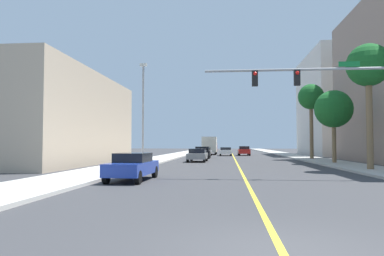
{
  "coord_description": "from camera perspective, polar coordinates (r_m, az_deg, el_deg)",
  "views": [
    {
      "loc": [
        -0.93,
        -6.34,
        1.85
      ],
      "look_at": [
        -3.76,
        23.03,
        3.14
      ],
      "focal_mm": 34.08,
      "sensor_mm": 36.0,
      "label": 1
    }
  ],
  "objects": [
    {
      "name": "ground",
      "position": [
        48.38,
        6.63,
        -4.68
      ],
      "size": [
        192.0,
        192.0,
        0.0
      ],
      "primitive_type": "plane",
      "color": "#38383A"
    },
    {
      "name": "sidewalk_left",
      "position": [
        49.04,
        -4.01,
        -4.57
      ],
      "size": [
        3.82,
        168.0,
        0.15
      ],
      "primitive_type": "cube",
      "color": "beige",
      "rests_on": "ground"
    },
    {
      "name": "sidewalk_right",
      "position": [
        49.38,
        17.19,
        -4.45
      ],
      "size": [
        3.82,
        168.0,
        0.15
      ],
      "primitive_type": "cube",
      "color": "#B2ADA3",
      "rests_on": "ground"
    },
    {
      "name": "lane_marking_center",
      "position": [
        48.38,
        6.63,
        -4.67
      ],
      "size": [
        0.16,
        144.0,
        0.01
      ],
      "primitive_type": "cube",
      "color": "yellow",
      "rests_on": "ground"
    },
    {
      "name": "building_left_near",
      "position": [
        36.4,
        -21.91,
        1.26
      ],
      "size": [
        10.62,
        21.12,
        8.24
      ],
      "primitive_type": "cube",
      "color": "tan",
      "rests_on": "ground"
    },
    {
      "name": "building_right_far",
      "position": [
        65.32,
        22.87,
        3.36
      ],
      "size": [
        12.34,
        18.85,
        16.6
      ],
      "primitive_type": "cube",
      "color": "silver",
      "rests_on": "ground"
    },
    {
      "name": "traffic_signal_mast",
      "position": [
        20.93,
        20.72,
        5.46
      ],
      "size": [
        9.76,
        0.36,
        6.28
      ],
      "color": "gray",
      "rests_on": "sidewalk_right"
    },
    {
      "name": "street_lamp",
      "position": [
        29.43,
        -7.66,
        3.0
      ],
      "size": [
        0.56,
        0.28,
        8.17
      ],
      "color": "gray",
      "rests_on": "sidewalk_left"
    },
    {
      "name": "palm_near",
      "position": [
        27.94,
        25.87,
        8.51
      ],
      "size": [
        2.92,
        2.92,
        8.56
      ],
      "color": "brown",
      "rests_on": "sidewalk_right"
    },
    {
      "name": "palm_mid",
      "position": [
        36.08,
        21.28,
        2.73
      ],
      "size": [
        3.46,
        3.46,
        6.66
      ],
      "color": "brown",
      "rests_on": "sidewalk_right"
    },
    {
      "name": "palm_far",
      "position": [
        44.85,
        18.13,
        4.46
      ],
      "size": [
        2.97,
        2.97,
        8.7
      ],
      "color": "brown",
      "rests_on": "sidewalk_right"
    },
    {
      "name": "car_red",
      "position": [
        58.65,
        8.13,
        -3.53
      ],
      "size": [
        1.86,
        4.37,
        1.48
      ],
      "rotation": [
        0.0,
        0.0,
        0.02
      ],
      "color": "red",
      "rests_on": "ground"
    },
    {
      "name": "car_silver",
      "position": [
        55.77,
        2.14,
        -3.69
      ],
      "size": [
        1.76,
        4.18,
        1.3
      ],
      "rotation": [
        0.0,
        0.0,
        -0.01
      ],
      "color": "#BCBCC1",
      "rests_on": "ground"
    },
    {
      "name": "car_blue",
      "position": [
        18.8,
        -9.27,
        -5.89
      ],
      "size": [
        1.85,
        4.53,
        1.39
      ],
      "rotation": [
        0.0,
        0.0,
        3.11
      ],
      "color": "#1E389E",
      "rests_on": "ground"
    },
    {
      "name": "car_black",
      "position": [
        46.69,
        1.66,
        -3.82
      ],
      "size": [
        2.03,
        4.45,
        1.51
      ],
      "rotation": [
        0.0,
        0.0,
        0.02
      ],
      "color": "black",
      "rests_on": "ground"
    },
    {
      "name": "car_white",
      "position": [
        57.49,
        5.3,
        -3.64
      ],
      "size": [
        1.9,
        4.36,
        1.31
      ],
      "rotation": [
        0.0,
        0.0,
        0.01
      ],
      "color": "white",
      "rests_on": "ground"
    },
    {
      "name": "car_gray",
      "position": [
        37.86,
        0.88,
        -4.21
      ],
      "size": [
        1.94,
        4.53,
        1.36
      ],
      "rotation": [
        0.0,
        0.0,
        -0.02
      ],
      "color": "slate",
      "rests_on": "ground"
    },
    {
      "name": "delivery_truck",
      "position": [
        63.55,
        2.79,
        -2.7
      ],
      "size": [
        2.4,
        7.36,
        3.05
      ],
      "rotation": [
        0.0,
        0.0,
        -0.0
      ],
      "color": "red",
      "rests_on": "ground"
    }
  ]
}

